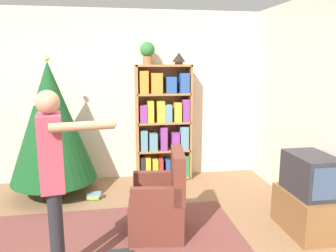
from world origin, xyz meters
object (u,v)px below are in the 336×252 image
(television, at_px, (311,174))
(standing_person, at_px, (54,172))
(christmas_tree, at_px, (51,122))
(table_lamp, at_px, (179,58))
(armchair, at_px, (160,206))
(bookshelf, at_px, (164,125))
(potted_plant, at_px, (147,51))

(television, xyz_separation_m, standing_person, (-2.53, -0.38, 0.30))
(christmas_tree, distance_m, standing_person, 1.93)
(television, height_order, standing_person, standing_person)
(christmas_tree, height_order, standing_person, christmas_tree)
(christmas_tree, height_order, table_lamp, table_lamp)
(armchair, bearing_deg, television, 89.91)
(armchair, bearing_deg, standing_person, -50.86)
(bookshelf, xyz_separation_m, christmas_tree, (-1.59, -0.37, 0.16))
(bookshelf, distance_m, potted_plant, 1.14)
(table_lamp, bearing_deg, television, -61.11)
(bookshelf, relative_size, television, 3.05)
(armchair, distance_m, standing_person, 1.28)
(bookshelf, bearing_deg, armchair, -100.12)
(standing_person, xyz_separation_m, potted_plant, (1.01, 2.29, 1.02))
(television, relative_size, christmas_tree, 0.31)
(armchair, bearing_deg, potted_plant, -174.72)
(armchair, height_order, standing_person, standing_person)
(television, height_order, armchair, armchair)
(bookshelf, bearing_deg, standing_person, -118.75)
(table_lamp, bearing_deg, standing_person, -122.98)
(christmas_tree, bearing_deg, standing_person, -79.71)
(bookshelf, height_order, television, bookshelf)
(bookshelf, xyz_separation_m, armchair, (-0.30, -1.69, -0.54))
(armchair, relative_size, standing_person, 0.57)
(bookshelf, distance_m, table_lamp, 1.05)
(bookshelf, bearing_deg, television, -55.86)
(television, relative_size, armchair, 0.64)
(christmas_tree, height_order, potted_plant, potted_plant)
(table_lamp, bearing_deg, armchair, -107.50)
(standing_person, xyz_separation_m, table_lamp, (1.48, 2.29, 0.93))
(potted_plant, bearing_deg, television, -51.32)
(christmas_tree, distance_m, table_lamp, 2.06)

